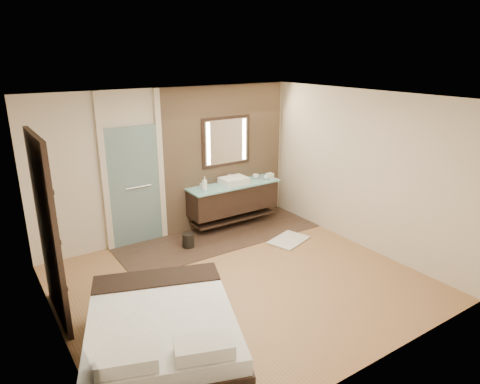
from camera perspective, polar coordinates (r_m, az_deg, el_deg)
floor at (r=6.52m, az=0.14°, el=-11.97°), size 5.00×5.00×0.00m
tile_strip at (r=8.01m, az=-2.67°, el=-5.93°), size 3.80×1.30×0.01m
stone_wall at (r=8.32m, az=-2.02°, el=4.79°), size 2.60×0.08×2.70m
vanity at (r=8.29m, az=-0.90°, el=-0.78°), size 1.85×0.55×0.88m
mirror_unit at (r=8.21m, az=-1.84°, el=6.76°), size 1.06×0.04×0.96m
frosted_door at (r=7.59m, az=-13.94°, el=1.35°), size 1.10×0.12×2.70m
shoji_partition at (r=5.72m, az=-24.22°, el=-4.65°), size 0.06×1.20×2.40m
bed at (r=5.01m, az=-10.30°, el=-18.35°), size 2.14×2.38×0.76m
bath_mat at (r=7.87m, az=6.52°, el=-6.36°), size 0.84×0.70×0.02m
waste_bin at (r=7.58m, az=-6.91°, el=-6.45°), size 0.23×0.23×0.26m
tissue_box at (r=8.58m, az=4.02°, el=2.17°), size 0.13×0.13×0.10m
soap_bottle_a at (r=7.81m, az=-4.72°, el=1.13°), size 0.13×0.13×0.25m
soap_bottle_b at (r=7.87m, az=-5.00°, el=0.97°), size 0.09×0.09×0.18m
soap_bottle_c at (r=8.47m, az=3.53°, el=2.10°), size 0.14×0.14×0.13m
cup at (r=8.53m, az=2.12°, el=2.09°), size 0.15×0.15×0.10m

